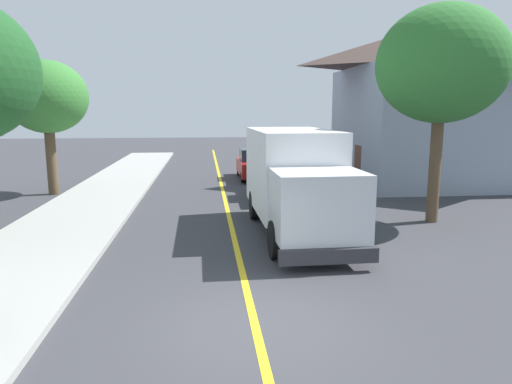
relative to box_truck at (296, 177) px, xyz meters
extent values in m
plane|color=#38383D|center=(-1.97, -6.36, -1.77)|extent=(120.00, 120.00, 0.00)
cube|color=#9E9E99|center=(-7.37, -2.36, -1.69)|extent=(3.60, 60.00, 0.15)
cube|color=gold|center=(-1.97, 3.64, -1.76)|extent=(0.16, 56.00, 0.01)
cube|color=white|center=(-0.01, 0.73, 0.13)|extent=(2.47, 5.03, 2.60)
cube|color=silver|center=(0.04, -2.77, -0.32)|extent=(2.31, 2.03, 1.70)
cube|color=#1E2D3D|center=(0.05, -3.67, 0.06)|extent=(2.04, 0.11, 0.75)
cube|color=#2D2D33|center=(0.05, -3.85, -1.35)|extent=(2.40, 0.23, 0.36)
cylinder|color=black|center=(1.09, -2.55, -1.27)|extent=(0.31, 1.00, 1.00)
cylinder|color=black|center=(-1.01, -2.58, -1.27)|extent=(0.31, 1.00, 1.00)
cylinder|color=black|center=(1.02, 2.00, -1.27)|extent=(0.31, 1.00, 1.00)
cylinder|color=black|center=(-1.08, 1.97, -1.27)|extent=(0.31, 1.00, 1.00)
cube|color=#4C564C|center=(0.28, 5.85, -1.12)|extent=(1.84, 4.42, 0.76)
cube|color=#1E2D3D|center=(0.28, 6.00, -0.42)|extent=(1.60, 1.82, 0.64)
cylinder|color=black|center=(1.05, 4.44, -1.45)|extent=(0.23, 0.64, 0.64)
cylinder|color=black|center=(-0.53, 4.45, -1.45)|extent=(0.23, 0.64, 0.64)
cylinder|color=black|center=(1.08, 7.25, -1.45)|extent=(0.23, 0.64, 0.64)
cylinder|color=black|center=(-0.50, 7.27, -1.45)|extent=(0.23, 0.64, 0.64)
cube|color=maroon|center=(0.00, 11.83, -1.12)|extent=(1.80, 4.40, 0.76)
cube|color=#1E2D3D|center=(0.00, 11.98, -0.42)|extent=(1.58, 1.80, 0.64)
cylinder|color=black|center=(0.79, 10.42, -1.45)|extent=(0.22, 0.64, 0.64)
cylinder|color=black|center=(-0.79, 10.42, -1.45)|extent=(0.22, 0.64, 0.64)
cylinder|color=black|center=(0.79, 13.24, -1.45)|extent=(0.22, 0.64, 0.64)
cylinder|color=black|center=(-0.79, 13.24, -1.45)|extent=(0.22, 0.64, 0.64)
cylinder|color=gray|center=(2.75, 4.65, -0.67)|extent=(0.08, 0.08, 2.20)
cylinder|color=red|center=(2.75, 4.68, 0.48)|extent=(0.76, 0.03, 0.76)
cylinder|color=white|center=(2.75, 4.70, 0.48)|extent=(0.80, 0.02, 0.80)
cube|color=#939EB2|center=(10.29, 9.41, 1.23)|extent=(10.93, 8.06, 6.00)
pyramid|color=#473833|center=(10.29, 9.41, 5.52)|extent=(12.02, 8.87, 2.58)
cube|color=brown|center=(4.87, 8.41, -0.72)|extent=(0.10, 1.00, 2.10)
cylinder|color=brown|center=(4.99, 0.85, -0.02)|extent=(0.40, 0.40, 3.49)
ellipsoid|color=#2D702D|center=(4.99, 0.85, 3.54)|extent=(4.27, 4.27, 3.84)
cylinder|color=brown|center=(-9.75, 7.90, -0.32)|extent=(0.45, 0.45, 2.89)
ellipsoid|color=#387A33|center=(-9.75, 7.90, 2.65)|extent=(3.58, 3.58, 3.23)
camera|label=1|loc=(-2.81, -14.10, 2.03)|focal=32.62mm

